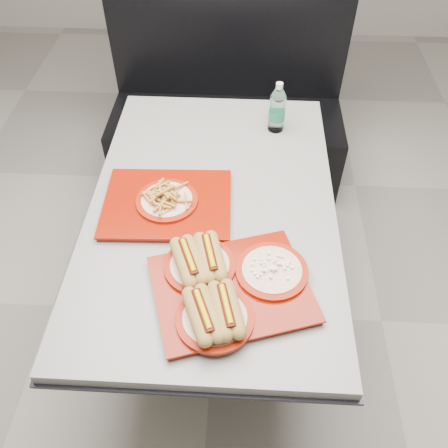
# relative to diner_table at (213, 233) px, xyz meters

# --- Properties ---
(ground) EXTENTS (6.00, 6.00, 0.00)m
(ground) POSITION_rel_diner_table_xyz_m (0.00, 0.00, -0.58)
(ground) COLOR gray
(ground) RESTS_ON ground
(diner_table) EXTENTS (0.92, 1.42, 0.75)m
(diner_table) POSITION_rel_diner_table_xyz_m (0.00, 0.00, 0.00)
(diner_table) COLOR black
(diner_table) RESTS_ON ground
(booth_bench) EXTENTS (1.30, 0.57, 1.35)m
(booth_bench) POSITION_rel_diner_table_xyz_m (0.00, 1.09, -0.18)
(booth_bench) COLOR black
(booth_bench) RESTS_ON ground
(tray_near) EXTENTS (0.56, 0.50, 0.10)m
(tray_near) POSITION_rel_diner_table_xyz_m (0.07, -0.40, 0.20)
(tray_near) COLOR maroon
(tray_near) RESTS_ON diner_table
(tray_far) EXTENTS (0.47, 0.38, 0.09)m
(tray_far) POSITION_rel_diner_table_xyz_m (-0.16, -0.03, 0.19)
(tray_far) COLOR maroon
(tray_far) RESTS_ON diner_table
(water_bottle) EXTENTS (0.07, 0.07, 0.22)m
(water_bottle) POSITION_rel_diner_table_xyz_m (0.24, 0.47, 0.26)
(water_bottle) COLOR silver
(water_bottle) RESTS_ON diner_table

